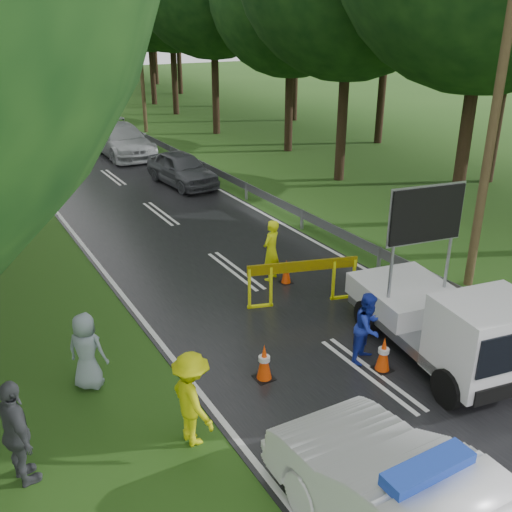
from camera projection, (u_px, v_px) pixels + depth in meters
ground at (370, 374)px, 11.85m from camera, size 160.00×160.00×0.00m
road at (56, 134)px, 35.81m from camera, size 7.00×140.00×0.02m
guardrail at (115, 121)px, 37.03m from camera, size 0.12×60.06×0.70m
utility_pole_near at (498, 97)px, 13.86m from camera, size 1.40×0.24×10.00m
utility_pole_mid at (140, 48)px, 34.63m from camera, size 1.40×0.24×10.00m
utility_pole_far at (50, 36)px, 55.40m from camera, size 1.40×0.24×10.00m
work_truck at (449, 322)px, 11.91m from camera, size 2.67×4.74×3.58m
barrier at (303, 272)px, 14.42m from camera, size 2.78×0.91×1.20m
officer at (271, 251)px, 15.78m from camera, size 0.76×0.67×1.76m
civilian at (368, 327)px, 12.07m from camera, size 0.94×0.86×1.58m
bystander_left at (192, 399)px, 9.67m from camera, size 0.76×1.19×1.76m
bystander_mid at (17, 434)px, 8.79m from camera, size 0.65×1.16×1.86m
bystander_right at (87, 351)px, 11.17m from camera, size 0.94×0.91×1.62m
queue_car_first at (182, 169)px, 24.86m from camera, size 2.08×4.39×1.45m
queue_car_second at (122, 140)px, 30.05m from camera, size 2.31×5.65×1.64m
queue_car_third at (59, 115)px, 37.73m from camera, size 3.29×6.04×1.61m
queue_car_fourth at (47, 104)px, 42.70m from camera, size 1.84×4.96×1.62m
cone_center at (383, 354)px, 11.84m from camera, size 0.38×0.38×0.80m
cone_far at (286, 272)px, 15.76m from camera, size 0.33×0.33×0.70m
cone_left_mid at (264, 363)px, 11.55m from camera, size 0.39×0.39×0.82m
cone_right at (432, 296)px, 14.42m from camera, size 0.32×0.32×0.68m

